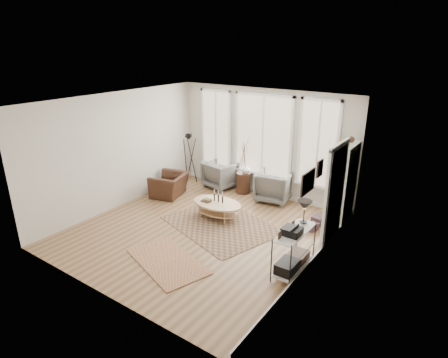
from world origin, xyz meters
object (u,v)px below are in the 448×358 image
Objects in this scene: coffee_table at (217,206)px; bookcase at (344,184)px; low_shelf at (294,247)px; armchair_right at (274,186)px; armchair_left at (221,174)px; accent_chair at (169,185)px; side_table at (244,166)px.

bookcase is at bearing 30.74° from coffee_table.
low_shelf is 3.31m from armchair_right.
low_shelf is at bearing -22.36° from coffee_table.
accent_chair is at bearing 69.10° from armchair_left.
armchair_right is at bearing 123.88° from low_shelf.
coffee_table is at bearing 60.03° from armchair_right.
armchair_right is 0.54× the size of side_table.
armchair_right is (0.63, 1.73, 0.09)m from coffee_table.
bookcase reaches higher than coffee_table.
accent_chair is (-4.38, 1.41, -0.20)m from low_shelf.
accent_chair is (-0.80, -1.34, -0.08)m from armchair_left.
low_shelf is at bearing -44.39° from side_table.
low_shelf is 1.38× the size of accent_chair.
side_table reaches higher than accent_chair.
side_table is at bearing -170.13° from armchair_left.
low_shelf is 2.68m from coffee_table.
bookcase reaches higher than armchair_left.
bookcase is 3.68m from armchair_left.
low_shelf reaches higher than accent_chair.
armchair_right reaches higher than armchair_left.
accent_chair is at bearing -165.89° from bookcase.
armchair_left reaches higher than accent_chair.
coffee_table is 2.05m from armchair_left.
armchair_left is at bearing 176.46° from bookcase.
armchair_left is 0.52× the size of side_table.
accent_chair is at bearing -139.54° from side_table.
coffee_table is 1.94m from accent_chair.
coffee_table is at bearing 157.64° from low_shelf.
coffee_table is (-2.47, 1.02, -0.20)m from low_shelf.
bookcase is at bearing -4.50° from side_table.
low_shelf is at bearing -91.28° from bookcase.
armchair_right is 0.94× the size of accent_chair.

